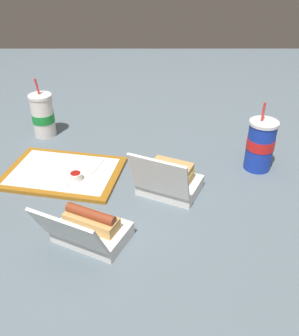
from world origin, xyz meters
TOP-DOWN VIEW (x-y plane):
  - ground_plane at (0.00, 0.00)m, footprint 3.20×3.20m
  - food_tray at (0.33, -0.02)m, footprint 0.41×0.33m
  - ketchup_cup at (0.27, 0.03)m, footprint 0.04×0.04m
  - napkin_stack at (0.26, -0.06)m, footprint 0.13×0.13m
  - plastic_fork at (0.34, 0.03)m, footprint 0.09×0.08m
  - clamshell_hotdog_back at (0.19, 0.29)m, footprint 0.24×0.24m
  - clamshell_sandwich_left at (-0.02, 0.08)m, footprint 0.23×0.24m
  - soda_cup_front at (-0.32, -0.06)m, footprint 0.09×0.09m
  - soda_cup_center at (0.45, -0.31)m, footprint 0.09×0.09m

SIDE VIEW (x-z plane):
  - ground_plane at x=0.00m, z-range 0.00..0.00m
  - food_tray at x=0.33m, z-range 0.00..0.01m
  - napkin_stack at x=0.26m, z-range 0.01..0.02m
  - plastic_fork at x=0.34m, z-range 0.01..0.02m
  - ketchup_cup at x=0.27m, z-range 0.01..0.04m
  - clamshell_hotdog_back at x=0.19m, z-range -0.04..0.11m
  - clamshell_sandwich_left at x=-0.02m, z-range -0.04..0.13m
  - soda_cup_center at x=0.45m, z-range -0.03..0.20m
  - soda_cup_front at x=-0.32m, z-range -0.03..0.20m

